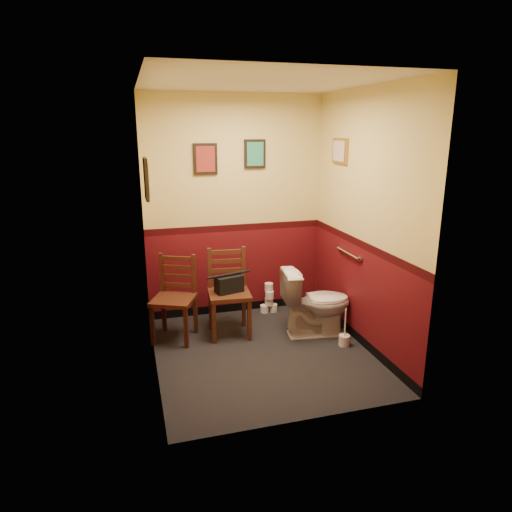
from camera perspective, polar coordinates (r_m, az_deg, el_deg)
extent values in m
cube|color=black|center=(4.94, 0.81, -12.02)|extent=(2.20, 2.40, 0.00)
cube|color=silver|center=(4.39, 0.95, 20.97)|extent=(2.20, 2.40, 0.00)
cube|color=#510C12|center=(5.61, -2.66, 5.96)|extent=(2.20, 0.00, 2.70)
cube|color=#510C12|center=(3.38, 6.73, -0.66)|extent=(2.20, 0.00, 2.70)
cube|color=#510C12|center=(4.30, -13.34, 2.55)|extent=(0.00, 2.40, 2.70)
cube|color=#510C12|center=(4.90, 13.33, 4.13)|extent=(0.00, 2.40, 2.70)
cylinder|color=silver|center=(5.19, 11.39, 0.33)|extent=(0.03, 0.50, 0.03)
cylinder|color=silver|center=(4.98, 12.89, -0.38)|extent=(0.02, 0.06, 0.06)
cylinder|color=silver|center=(5.41, 10.39, 1.02)|extent=(0.02, 0.06, 0.06)
cube|color=black|center=(5.46, -6.36, 11.96)|extent=(0.28, 0.03, 0.36)
cube|color=maroon|center=(5.44, -6.33, 11.95)|extent=(0.22, 0.01, 0.30)
cube|color=black|center=(5.59, -0.15, 12.65)|extent=(0.26, 0.03, 0.34)
cube|color=#2A8768|center=(5.57, -0.10, 12.64)|extent=(0.20, 0.01, 0.28)
cube|color=black|center=(4.31, -13.58, 9.34)|extent=(0.03, 0.30, 0.38)
cube|color=#C6B19B|center=(4.32, -13.36, 9.35)|extent=(0.01, 0.24, 0.31)
cube|color=olive|center=(5.34, 10.47, 12.79)|extent=(0.03, 0.34, 0.28)
cube|color=#C6B19B|center=(5.33, 10.30, 12.80)|extent=(0.01, 0.28, 0.22)
imported|color=white|center=(5.25, 7.50, -5.81)|extent=(0.83, 0.53, 0.76)
cylinder|color=silver|center=(5.15, 10.97, -10.32)|extent=(0.12, 0.12, 0.12)
cylinder|color=silver|center=(5.07, 11.09, -8.28)|extent=(0.02, 0.02, 0.34)
cube|color=#562B19|center=(5.13, -10.28, -5.39)|extent=(0.58, 0.58, 0.04)
cube|color=#562B19|center=(5.12, -12.84, -8.45)|extent=(0.06, 0.06, 0.47)
cube|color=#562B19|center=(5.44, -11.43, -6.87)|extent=(0.06, 0.06, 0.47)
cube|color=#562B19|center=(5.00, -8.75, -8.81)|extent=(0.06, 0.06, 0.47)
cube|color=#562B19|center=(5.33, -7.58, -7.17)|extent=(0.06, 0.06, 0.47)
cube|color=#562B19|center=(5.29, -11.69, -2.12)|extent=(0.05, 0.05, 0.47)
cube|color=#562B19|center=(5.18, -7.75, -2.33)|extent=(0.05, 0.05, 0.47)
cube|color=#562B19|center=(5.27, -9.68, -3.58)|extent=(0.34, 0.17, 0.05)
cube|color=#562B19|center=(5.24, -9.73, -2.50)|extent=(0.34, 0.17, 0.05)
cube|color=#562B19|center=(5.21, -9.78, -1.40)|extent=(0.34, 0.17, 0.05)
cube|color=#562B19|center=(5.18, -9.83, -0.29)|extent=(0.34, 0.17, 0.05)
cube|color=#562B19|center=(5.17, -3.37, -4.75)|extent=(0.50, 0.50, 0.04)
cube|color=#562B19|center=(5.06, -5.27, -8.26)|extent=(0.05, 0.05, 0.49)
cube|color=#562B19|center=(5.43, -5.67, -6.59)|extent=(0.05, 0.05, 0.49)
cube|color=#562B19|center=(5.11, -0.83, -7.96)|extent=(0.05, 0.05, 0.49)
cube|color=#562B19|center=(5.47, -1.53, -6.34)|extent=(0.05, 0.05, 0.49)
cube|color=#562B19|center=(5.27, -5.82, -1.61)|extent=(0.05, 0.04, 0.49)
cube|color=#562B19|center=(5.31, -1.58, -1.39)|extent=(0.05, 0.04, 0.49)
cube|color=#562B19|center=(5.33, -3.66, -2.90)|extent=(0.37, 0.06, 0.05)
cube|color=#562B19|center=(5.29, -3.69, -1.78)|extent=(0.37, 0.06, 0.05)
cube|color=#562B19|center=(5.26, -3.71, -0.65)|extent=(0.37, 0.06, 0.05)
cube|color=#562B19|center=(5.23, -3.73, 0.50)|extent=(0.37, 0.06, 0.05)
cube|color=black|center=(5.13, -3.39, -3.53)|extent=(0.33, 0.23, 0.19)
cylinder|color=black|center=(5.10, -3.41, -2.32)|extent=(0.26, 0.09, 0.03)
cylinder|color=silver|center=(5.92, 1.06, -6.61)|extent=(0.11, 0.11, 0.10)
cylinder|color=silver|center=(5.96, 2.14, -6.49)|extent=(0.11, 0.11, 0.10)
cylinder|color=silver|center=(5.90, 1.63, -5.71)|extent=(0.11, 0.11, 0.10)
cylinder|color=silver|center=(5.84, 1.70, -4.88)|extent=(0.11, 0.11, 0.10)
cylinder|color=silver|center=(5.84, 1.62, -3.89)|extent=(0.11, 0.11, 0.10)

